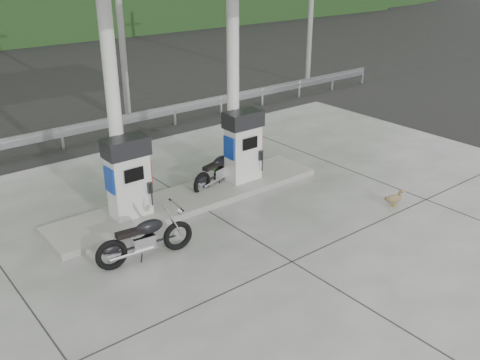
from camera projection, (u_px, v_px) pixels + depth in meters
ground at (259, 242)px, 11.13m from camera, size 160.00×160.00×0.00m
forecourt_apron at (259, 242)px, 11.13m from camera, size 18.00×14.00×0.02m
pump_island at (192, 198)px, 12.89m from camera, size 7.00×1.40×0.15m
gas_pump_left at (129, 177)px, 11.58m from camera, size 0.95×0.55×1.80m
gas_pump_right at (243, 146)px, 13.41m from camera, size 0.95×0.55×1.80m
canopy_column_left at (113, 102)px, 11.23m from camera, size 0.30×0.30×5.00m
canopy_column_right at (233, 80)px, 13.06m from camera, size 0.30×0.30×5.00m
guardrail at (92, 121)px, 16.58m from camera, size 26.00×0.16×1.42m
road at (53, 117)px, 19.37m from camera, size 60.00×7.00×0.01m
utility_pole_b at (119, 3)px, 17.49m from camera, size 0.22×0.22×8.00m
motorcycle_left at (145, 239)px, 10.34m from camera, size 1.93×0.80×0.89m
motorcycle_right at (218, 171)px, 13.58m from camera, size 1.86×1.02×0.84m
duck at (394, 199)px, 12.61m from camera, size 0.50×0.30×0.35m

